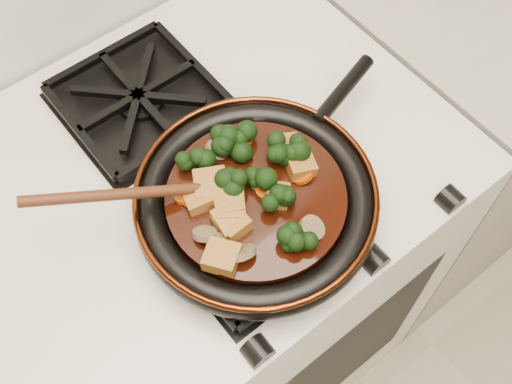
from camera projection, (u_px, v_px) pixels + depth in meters
stove at (211, 280)px, 1.34m from camera, size 0.76×0.60×0.90m
burner_grate_front at (251, 226)px, 0.88m from camera, size 0.23×0.23×0.03m
burner_grate_back at (139, 99)px, 0.99m from camera, size 0.23×0.23×0.03m
skillet at (257, 200)px, 0.87m from camera, size 0.45×0.33×0.05m
braising_sauce at (256, 200)px, 0.86m from camera, size 0.24×0.24×0.02m
tofu_cube_0 at (228, 203)px, 0.84m from camera, size 0.05×0.06×0.03m
tofu_cube_1 at (222, 257)px, 0.80m from camera, size 0.06×0.06×0.03m
tofu_cube_2 at (233, 223)px, 0.82m from camera, size 0.04×0.04×0.03m
tofu_cube_3 at (198, 199)px, 0.84m from camera, size 0.04×0.05×0.03m
tofu_cube_4 at (230, 207)px, 0.83m from camera, size 0.06×0.06×0.03m
tofu_cube_5 at (230, 220)px, 0.82m from camera, size 0.04×0.05×0.03m
tofu_cube_6 at (278, 196)px, 0.84m from camera, size 0.05×0.05×0.02m
tofu_cube_7 at (300, 164)px, 0.87m from camera, size 0.05×0.05×0.03m
tofu_cube_8 at (211, 185)px, 0.85m from camera, size 0.06×0.06×0.03m
tofu_cube_9 at (286, 147)px, 0.88m from camera, size 0.05×0.05×0.02m
broccoli_floret_0 at (255, 183)px, 0.85m from camera, size 0.09×0.08×0.07m
broccoli_floret_1 at (227, 140)px, 0.88m from camera, size 0.09×0.09×0.06m
broccoli_floret_2 at (194, 159)px, 0.87m from camera, size 0.09×0.08×0.06m
broccoli_floret_3 at (274, 197)px, 0.84m from camera, size 0.09×0.09×0.07m
broccoli_floret_4 at (295, 152)px, 0.87m from camera, size 0.08×0.09×0.08m
broccoli_floret_5 at (280, 151)px, 0.87m from camera, size 0.08×0.08×0.07m
broccoli_floret_6 at (234, 185)px, 0.84m from camera, size 0.08×0.08×0.06m
broccoli_floret_7 at (245, 144)px, 0.88m from camera, size 0.09×0.08×0.07m
broccoli_floret_8 at (300, 240)px, 0.81m from camera, size 0.08×0.08×0.07m
carrot_coin_0 at (241, 139)px, 0.89m from camera, size 0.03×0.03×0.02m
carrot_coin_1 at (193, 198)px, 0.84m from camera, size 0.03×0.03×0.02m
carrot_coin_2 at (302, 174)px, 0.86m from camera, size 0.04×0.03×0.03m
carrot_coin_3 at (184, 195)px, 0.85m from camera, size 0.03×0.03×0.02m
carrot_coin_4 at (267, 189)px, 0.85m from camera, size 0.03×0.03×0.01m
mushroom_slice_0 at (241, 253)px, 0.80m from camera, size 0.04×0.04×0.03m
mushroom_slice_1 at (217, 149)px, 0.88m from camera, size 0.05×0.05×0.03m
mushroom_slice_2 at (219, 245)px, 0.81m from camera, size 0.04×0.04×0.02m
mushroom_slice_3 at (205, 234)px, 0.82m from camera, size 0.04×0.04×0.02m
mushroom_slice_4 at (312, 228)px, 0.82m from camera, size 0.05×0.05×0.02m
wooden_spoon at (165, 191)px, 0.82m from camera, size 0.16×0.09×0.25m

